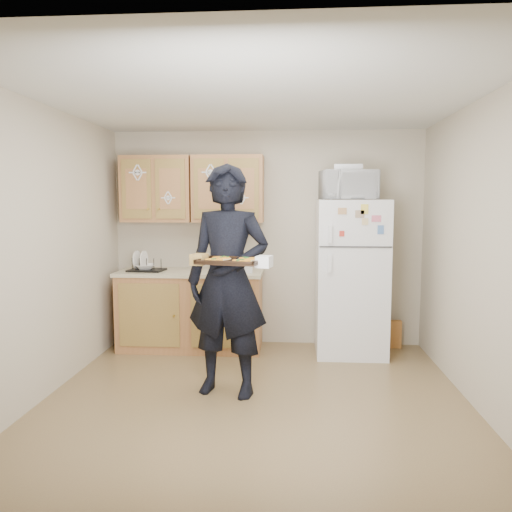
% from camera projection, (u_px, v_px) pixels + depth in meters
% --- Properties ---
extents(floor, '(3.60, 3.60, 0.00)m').
position_uv_depth(floor, '(255.00, 400.00, 4.23)').
color(floor, brown).
rests_on(floor, ground).
extents(ceiling, '(3.60, 3.60, 0.00)m').
position_uv_depth(ceiling, '(255.00, 98.00, 3.97)').
color(ceiling, silver).
rests_on(ceiling, wall_back).
extents(wall_back, '(3.60, 0.04, 2.50)m').
position_uv_depth(wall_back, '(267.00, 239.00, 5.88)').
color(wall_back, '#B7AB94').
rests_on(wall_back, floor).
extents(wall_front, '(3.60, 0.04, 2.50)m').
position_uv_depth(wall_front, '(226.00, 293.00, 2.31)').
color(wall_front, '#B7AB94').
rests_on(wall_front, floor).
extents(wall_left, '(0.04, 3.60, 2.50)m').
position_uv_depth(wall_left, '(44.00, 252.00, 4.23)').
color(wall_left, '#B7AB94').
rests_on(wall_left, floor).
extents(wall_right, '(0.04, 3.60, 2.50)m').
position_uv_depth(wall_right, '(480.00, 256.00, 3.96)').
color(wall_right, '#B7AB94').
rests_on(wall_right, floor).
extents(refrigerator, '(0.75, 0.70, 1.70)m').
position_uv_depth(refrigerator, '(351.00, 278.00, 5.49)').
color(refrigerator, white).
rests_on(refrigerator, floor).
extents(base_cabinet, '(1.60, 0.60, 0.86)m').
position_uv_depth(base_cabinet, '(191.00, 311.00, 5.71)').
color(base_cabinet, '#925D32').
rests_on(base_cabinet, floor).
extents(countertop, '(1.64, 0.64, 0.04)m').
position_uv_depth(countertop, '(191.00, 273.00, 5.67)').
color(countertop, '#BCB490').
rests_on(countertop, base_cabinet).
extents(upper_cab_left, '(0.80, 0.33, 0.75)m').
position_uv_depth(upper_cab_left, '(157.00, 189.00, 5.73)').
color(upper_cab_left, '#925D32').
rests_on(upper_cab_left, wall_back).
extents(upper_cab_right, '(0.80, 0.33, 0.75)m').
position_uv_depth(upper_cab_right, '(228.00, 189.00, 5.67)').
color(upper_cab_right, '#925D32').
rests_on(upper_cab_right, wall_back).
extents(cereal_box, '(0.20, 0.07, 0.32)m').
position_uv_depth(cereal_box, '(392.00, 334.00, 5.76)').
color(cereal_box, gold).
rests_on(cereal_box, floor).
extents(person, '(0.82, 0.62, 2.00)m').
position_uv_depth(person, '(228.00, 281.00, 4.29)').
color(person, black).
rests_on(person, floor).
extents(baking_tray, '(0.56, 0.46, 0.04)m').
position_uv_depth(baking_tray, '(231.00, 262.00, 3.98)').
color(baking_tray, black).
rests_on(baking_tray, person).
extents(pizza_front_left, '(0.16, 0.16, 0.02)m').
position_uv_depth(pizza_front_left, '(214.00, 260.00, 3.93)').
color(pizza_front_left, gold).
rests_on(pizza_front_left, baking_tray).
extents(pizza_front_right, '(0.16, 0.16, 0.02)m').
position_uv_depth(pizza_front_right, '(241.00, 261.00, 3.87)').
color(pizza_front_right, gold).
rests_on(pizza_front_right, baking_tray).
extents(pizza_back_left, '(0.16, 0.16, 0.02)m').
position_uv_depth(pizza_back_left, '(221.00, 258.00, 4.09)').
color(pizza_back_left, gold).
rests_on(pizza_back_left, baking_tray).
extents(pizza_back_right, '(0.16, 0.16, 0.02)m').
position_uv_depth(pizza_back_right, '(248.00, 259.00, 4.02)').
color(pizza_back_right, gold).
rests_on(pizza_back_right, baking_tray).
extents(microwave, '(0.63, 0.48, 0.31)m').
position_uv_depth(microwave, '(348.00, 185.00, 5.34)').
color(microwave, white).
rests_on(microwave, refrigerator).
extents(foil_pan, '(0.31, 0.22, 0.06)m').
position_uv_depth(foil_pan, '(348.00, 168.00, 5.35)').
color(foil_pan, silver).
rests_on(foil_pan, microwave).
extents(dish_rack, '(0.41, 0.33, 0.15)m').
position_uv_depth(dish_rack, '(147.00, 264.00, 5.65)').
color(dish_rack, black).
rests_on(dish_rack, countertop).
extents(bowl, '(0.29, 0.29, 0.06)m').
position_uv_depth(bowl, '(145.00, 267.00, 5.66)').
color(bowl, white).
rests_on(bowl, dish_rack).
extents(soap_bottle, '(0.11, 0.11, 0.21)m').
position_uv_depth(soap_bottle, '(248.00, 263.00, 5.49)').
color(soap_bottle, white).
rests_on(soap_bottle, countertop).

